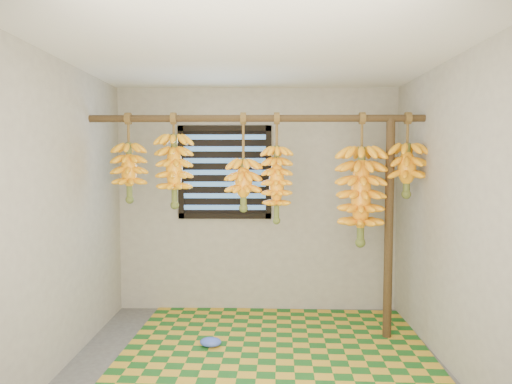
{
  "coord_description": "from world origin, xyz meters",
  "views": [
    {
      "loc": [
        0.06,
        -3.41,
        1.61
      ],
      "look_at": [
        0.0,
        0.55,
        1.35
      ],
      "focal_mm": 32.0,
      "sensor_mm": 36.0,
      "label": 1
    }
  ],
  "objects_px": {
    "plastic_bag": "(211,342)",
    "banana_bunch_e": "(361,196)",
    "banana_bunch_c": "(243,184)",
    "banana_bunch_b": "(174,171)",
    "support_post": "(389,230)",
    "banana_bunch_d": "(277,184)",
    "banana_bunch_a": "(129,172)",
    "woven_mat": "(276,348)",
    "banana_bunch_f": "(407,170)"
  },
  "relations": [
    {
      "from": "banana_bunch_e",
      "to": "plastic_bag",
      "type": "bearing_deg",
      "value": -169.3
    },
    {
      "from": "banana_bunch_a",
      "to": "banana_bunch_c",
      "type": "height_order",
      "value": "same"
    },
    {
      "from": "support_post",
      "to": "banana_bunch_a",
      "type": "distance_m",
      "value": 2.41
    },
    {
      "from": "banana_bunch_b",
      "to": "banana_bunch_d",
      "type": "distance_m",
      "value": 0.93
    },
    {
      "from": "banana_bunch_d",
      "to": "banana_bunch_f",
      "type": "height_order",
      "value": "same"
    },
    {
      "from": "support_post",
      "to": "woven_mat",
      "type": "bearing_deg",
      "value": -165.59
    },
    {
      "from": "banana_bunch_f",
      "to": "banana_bunch_d",
      "type": "bearing_deg",
      "value": 180.0
    },
    {
      "from": "plastic_bag",
      "to": "banana_bunch_d",
      "type": "bearing_deg",
      "value": 23.67
    },
    {
      "from": "support_post",
      "to": "banana_bunch_d",
      "type": "relative_size",
      "value": 2.02
    },
    {
      "from": "support_post",
      "to": "banana_bunch_f",
      "type": "relative_size",
      "value": 2.67
    },
    {
      "from": "support_post",
      "to": "banana_bunch_b",
      "type": "distance_m",
      "value": 2.01
    },
    {
      "from": "banana_bunch_b",
      "to": "banana_bunch_a",
      "type": "bearing_deg",
      "value": -180.0
    },
    {
      "from": "plastic_bag",
      "to": "banana_bunch_d",
      "type": "relative_size",
      "value": 0.19
    },
    {
      "from": "banana_bunch_c",
      "to": "banana_bunch_d",
      "type": "bearing_deg",
      "value": 0.0
    },
    {
      "from": "support_post",
      "to": "banana_bunch_a",
      "type": "bearing_deg",
      "value": -180.0
    },
    {
      "from": "banana_bunch_a",
      "to": "banana_bunch_e",
      "type": "distance_m",
      "value": 2.11
    },
    {
      "from": "banana_bunch_e",
      "to": "banana_bunch_f",
      "type": "distance_m",
      "value": 0.47
    },
    {
      "from": "woven_mat",
      "to": "banana_bunch_a",
      "type": "distance_m",
      "value": 2.03
    },
    {
      "from": "woven_mat",
      "to": "banana_bunch_f",
      "type": "relative_size",
      "value": 3.48
    },
    {
      "from": "banana_bunch_c",
      "to": "banana_bunch_d",
      "type": "relative_size",
      "value": 0.88
    },
    {
      "from": "plastic_bag",
      "to": "banana_bunch_a",
      "type": "height_order",
      "value": "banana_bunch_a"
    },
    {
      "from": "banana_bunch_d",
      "to": "support_post",
      "type": "bearing_deg",
      "value": -0.0
    },
    {
      "from": "plastic_bag",
      "to": "banana_bunch_c",
      "type": "height_order",
      "value": "banana_bunch_c"
    },
    {
      "from": "woven_mat",
      "to": "banana_bunch_f",
      "type": "height_order",
      "value": "banana_bunch_f"
    },
    {
      "from": "banana_bunch_a",
      "to": "plastic_bag",
      "type": "bearing_deg",
      "value": -18.42
    },
    {
      "from": "plastic_bag",
      "to": "banana_bunch_d",
      "type": "xyz_separation_m",
      "value": [
        0.58,
        0.25,
        1.36
      ]
    },
    {
      "from": "banana_bunch_a",
      "to": "banana_bunch_b",
      "type": "relative_size",
      "value": 0.94
    },
    {
      "from": "banana_bunch_a",
      "to": "banana_bunch_c",
      "type": "bearing_deg",
      "value": 0.0
    },
    {
      "from": "banana_bunch_e",
      "to": "banana_bunch_b",
      "type": "bearing_deg",
      "value": 180.0
    },
    {
      "from": "banana_bunch_c",
      "to": "banana_bunch_e",
      "type": "bearing_deg",
      "value": 0.0
    },
    {
      "from": "support_post",
      "to": "banana_bunch_c",
      "type": "height_order",
      "value": "banana_bunch_c"
    },
    {
      "from": "banana_bunch_a",
      "to": "support_post",
      "type": "bearing_deg",
      "value": 0.0
    },
    {
      "from": "banana_bunch_d",
      "to": "banana_bunch_a",
      "type": "bearing_deg",
      "value": -180.0
    },
    {
      "from": "support_post",
      "to": "banana_bunch_c",
      "type": "relative_size",
      "value": 2.29
    },
    {
      "from": "support_post",
      "to": "plastic_bag",
      "type": "bearing_deg",
      "value": -170.99
    },
    {
      "from": "support_post",
      "to": "banana_bunch_a",
      "type": "xyz_separation_m",
      "value": [
        -2.35,
        -0.0,
        0.52
      ]
    },
    {
      "from": "woven_mat",
      "to": "banana_bunch_c",
      "type": "height_order",
      "value": "banana_bunch_c"
    },
    {
      "from": "banana_bunch_b",
      "to": "banana_bunch_c",
      "type": "height_order",
      "value": "same"
    },
    {
      "from": "woven_mat",
      "to": "banana_bunch_d",
      "type": "height_order",
      "value": "banana_bunch_d"
    },
    {
      "from": "support_post",
      "to": "banana_bunch_f",
      "type": "height_order",
      "value": "banana_bunch_f"
    },
    {
      "from": "plastic_bag",
      "to": "banana_bunch_b",
      "type": "xyz_separation_m",
      "value": [
        -0.35,
        0.25,
        1.48
      ]
    },
    {
      "from": "plastic_bag",
      "to": "banana_bunch_c",
      "type": "distance_m",
      "value": 1.41
    },
    {
      "from": "woven_mat",
      "to": "banana_bunch_a",
      "type": "relative_size",
      "value": 3.25
    },
    {
      "from": "plastic_bag",
      "to": "banana_bunch_e",
      "type": "height_order",
      "value": "banana_bunch_e"
    },
    {
      "from": "woven_mat",
      "to": "banana_bunch_f",
      "type": "distance_m",
      "value": 1.95
    },
    {
      "from": "banana_bunch_c",
      "to": "banana_bunch_f",
      "type": "relative_size",
      "value": 1.17
    },
    {
      "from": "banana_bunch_b",
      "to": "banana_bunch_c",
      "type": "distance_m",
      "value": 0.64
    },
    {
      "from": "banana_bunch_a",
      "to": "banana_bunch_b",
      "type": "height_order",
      "value": "same"
    },
    {
      "from": "support_post",
      "to": "plastic_bag",
      "type": "distance_m",
      "value": 1.87
    },
    {
      "from": "support_post",
      "to": "plastic_bag",
      "type": "height_order",
      "value": "support_post"
    }
  ]
}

